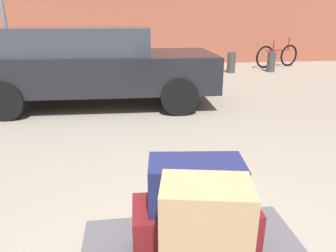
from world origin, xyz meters
TOP-DOWN VIEW (x-y plane):
  - duffel_bag_maroon_rear_left at (-0.01, 0.04)m, footprint 0.66×0.31m
  - suitcase_tan_front_right at (-0.03, -0.23)m, footprint 0.42×0.31m
  - duffel_bag_navy_topmost_pile at (-0.01, 0.04)m, footprint 0.50×0.30m
  - parked_car at (-0.93, 4.60)m, footprint 4.35×2.02m
  - bicycle_leaning at (4.66, 8.60)m, footprint 1.70×0.58m
  - bollard_kerb_near at (2.78, 7.72)m, footprint 0.25×0.25m
  - bollard_kerb_mid at (4.04, 7.72)m, footprint 0.25×0.25m
  - no_parking_sign at (-2.28, 4.28)m, footprint 0.50×0.10m

SIDE VIEW (x-z plane):
  - bollard_kerb_near at x=2.78m, z-range 0.00..0.60m
  - bollard_kerb_mid at x=4.04m, z-range 0.00..0.60m
  - bicycle_leaning at x=4.66m, z-range -0.11..0.85m
  - duffel_bag_maroon_rear_left at x=-0.01m, z-range 0.34..0.66m
  - suitcase_tan_front_right at x=-0.03m, z-range 0.34..0.94m
  - parked_car at x=-0.93m, z-range 0.05..1.47m
  - duffel_bag_navy_topmost_pile at x=-0.01m, z-range 0.66..0.91m
  - no_parking_sign at x=-2.28m, z-range 0.29..2.85m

